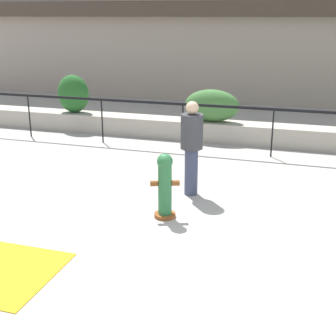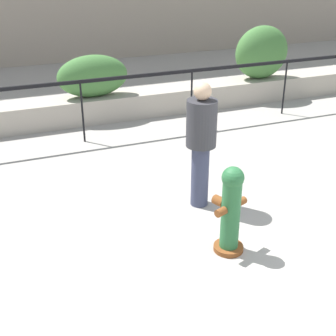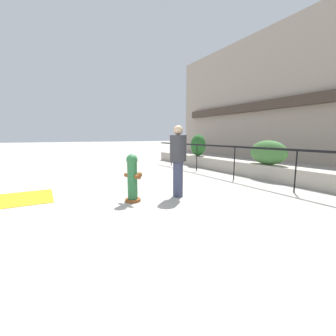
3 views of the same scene
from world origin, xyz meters
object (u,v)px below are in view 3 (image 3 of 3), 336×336
object	(u,v)px
hedge_bush_0	(198,145)
fire_hydrant	(132,178)
hedge_bush_1	(268,152)
pedestrian	(178,157)

from	to	relation	value
hedge_bush_0	fire_hydrant	bearing A→B (deg)	-49.49
hedge_bush_1	fire_hydrant	world-z (taller)	hedge_bush_1
hedge_bush_0	pedestrian	world-z (taller)	pedestrian
pedestrian	hedge_bush_1	bearing A→B (deg)	97.04
fire_hydrant	hedge_bush_1	bearing A→B (deg)	93.87
hedge_bush_0	hedge_bush_1	size ratio (longest dim) A/B	0.74
hedge_bush_0	pedestrian	xyz separation A→B (m)	(4.49, -3.97, -0.04)
hedge_bush_0	hedge_bush_1	distance (m)	4.00
pedestrian	hedge_bush_0	bearing A→B (deg)	138.52
hedge_bush_0	hedge_bush_1	world-z (taller)	hedge_bush_0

